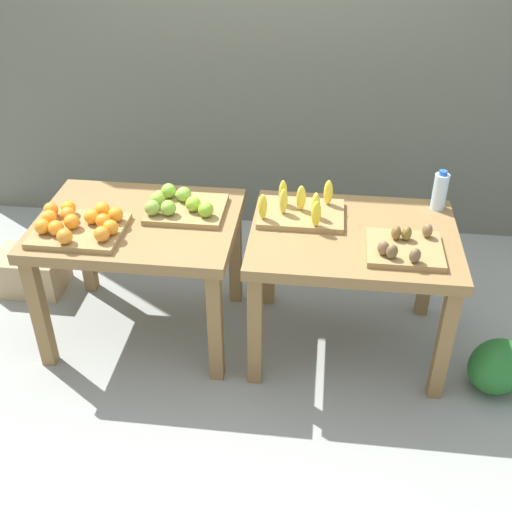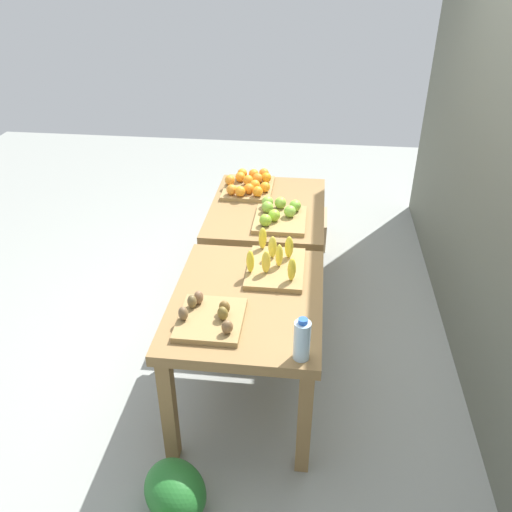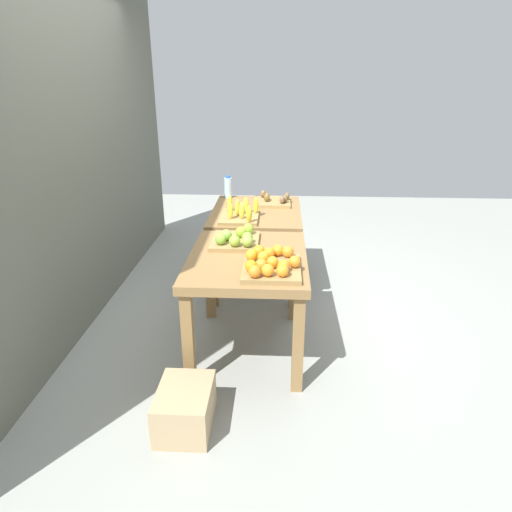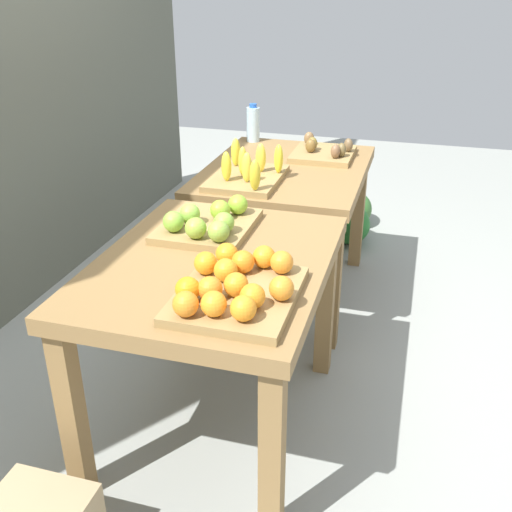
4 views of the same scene
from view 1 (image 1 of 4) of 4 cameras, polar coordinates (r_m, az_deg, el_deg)
ground_plane at (r=3.65m, az=-1.00°, el=-7.13°), size 8.00×8.00×0.00m
back_wall at (r=4.20m, az=1.41°, el=21.45°), size 4.40×0.12×3.00m
display_table_left at (r=3.39m, az=-10.52°, el=1.73°), size 1.04×0.80×0.73m
display_table_right at (r=3.26m, az=8.68°, el=0.51°), size 1.04×0.80×0.73m
orange_bin at (r=3.27m, az=-15.67°, el=2.73°), size 0.45×0.38×0.11m
apple_bin at (r=3.35m, az=-6.73°, el=4.51°), size 0.40×0.34×0.11m
banana_crate at (r=3.29m, az=4.02°, el=4.17°), size 0.44×0.33×0.17m
kiwi_bin at (r=3.08m, az=13.19°, el=0.76°), size 0.36×0.32×0.10m
water_bottle at (r=3.47m, az=16.23°, el=5.64°), size 0.08×0.08×0.22m
cardboard_produce_box at (r=4.19m, az=-19.58°, el=-1.30°), size 0.40×0.30×0.25m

